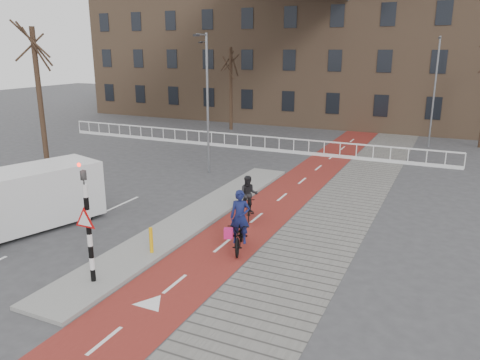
% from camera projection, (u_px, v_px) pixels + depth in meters
% --- Properties ---
extents(ground, '(120.00, 120.00, 0.00)m').
position_uv_depth(ground, '(152.00, 261.00, 14.95)').
color(ground, '#38383A').
rests_on(ground, ground).
extents(bike_lane, '(2.50, 60.00, 0.01)m').
position_uv_depth(bike_lane, '(296.00, 186.00, 23.06)').
color(bike_lane, maroon).
rests_on(bike_lane, ground).
extents(sidewalk, '(3.00, 60.00, 0.01)m').
position_uv_depth(sidewalk, '(353.00, 193.00, 21.92)').
color(sidewalk, slate).
rests_on(sidewalk, ground).
extents(curb_island, '(1.80, 16.00, 0.12)m').
position_uv_depth(curb_island, '(196.00, 216.00, 18.71)').
color(curb_island, gray).
rests_on(curb_island, ground).
extents(traffic_signal, '(0.80, 0.80, 3.68)m').
position_uv_depth(traffic_signal, '(87.00, 220.00, 12.89)').
color(traffic_signal, black).
rests_on(traffic_signal, curb_island).
extents(bollard, '(0.12, 0.12, 0.85)m').
position_uv_depth(bollard, '(151.00, 240.00, 15.17)').
color(bollard, '#E6A90C').
rests_on(bollard, curb_island).
extents(cyclist_near, '(1.30, 2.11, 2.06)m').
position_uv_depth(cyclist_near, '(240.00, 230.00, 15.61)').
color(cyclist_near, black).
rests_on(cyclist_near, bike_lane).
extents(cyclist_far, '(1.07, 1.65, 1.75)m').
position_uv_depth(cyclist_far, '(249.00, 201.00, 18.46)').
color(cyclist_far, black).
rests_on(cyclist_far, bike_lane).
extents(van, '(3.58, 5.70, 2.28)m').
position_uv_depth(van, '(26.00, 198.00, 17.34)').
color(van, silver).
rests_on(van, ground).
extents(railing, '(28.00, 0.10, 0.99)m').
position_uv_depth(railing, '(238.00, 144.00, 31.73)').
color(railing, silver).
rests_on(railing, ground).
extents(townhouse_row, '(46.00, 10.00, 15.90)m').
position_uv_depth(townhouse_row, '(329.00, 34.00, 41.96)').
color(townhouse_row, '#7F6047').
rests_on(townhouse_row, ground).
extents(tree_left, '(0.27, 0.27, 7.62)m').
position_uv_depth(tree_left, '(40.00, 102.00, 24.56)').
color(tree_left, black).
rests_on(tree_left, ground).
extents(tree_mid, '(0.28, 0.28, 6.65)m').
position_uv_depth(tree_mid, '(231.00, 89.00, 38.22)').
color(tree_mid, black).
rests_on(tree_mid, ground).
extents(streetlight_near, '(0.12, 0.12, 7.31)m').
position_uv_depth(streetlight_near, '(208.00, 105.00, 24.55)').
color(streetlight_near, slate).
rests_on(streetlight_near, ground).
extents(streetlight_left, '(0.12, 0.12, 7.11)m').
position_uv_depth(streetlight_left, '(208.00, 89.00, 35.94)').
color(streetlight_left, slate).
rests_on(streetlight_left, ground).
extents(streetlight_right, '(0.12, 0.12, 7.33)m').
position_uv_depth(streetlight_right, '(434.00, 93.00, 31.30)').
color(streetlight_right, slate).
rests_on(streetlight_right, ground).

